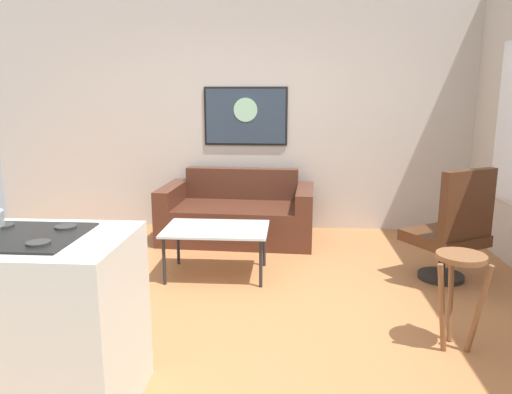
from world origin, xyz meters
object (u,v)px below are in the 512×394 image
coffee_table (216,232)px  armchair (453,229)px  wall_painting (246,116)px  couch (238,216)px  bar_stool (459,277)px

coffee_table → armchair: size_ratio=0.92×
wall_painting → coffee_table: bearing=-94.0°
couch → bar_stool: (1.68, -2.35, 0.22)m
couch → wall_painting: bearing=84.8°
coffee_table → wall_painting: wall_painting is taller
armchair → wall_painting: wall_painting is taller
coffee_table → bar_stool: size_ratio=1.45×
bar_stool → wall_painting: wall_painting is taller
bar_stool → armchair: bearing=74.4°
armchair → wall_painting: bearing=139.4°
armchair → coffee_table: bearing=179.4°
bar_stool → coffee_table: bearing=145.6°
couch → armchair: (2.00, -1.18, 0.22)m
couch → armchair: armchair is taller
armchair → bar_stool: 1.22m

